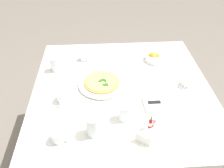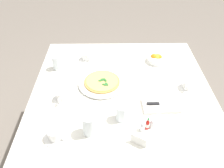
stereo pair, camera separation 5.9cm
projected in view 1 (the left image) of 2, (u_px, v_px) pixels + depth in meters
The scene contains 18 objects.
ground_plane at pixel (120, 152), 2.02m from camera, with size 8.00×8.00×0.00m, color slate.
dining_table at pixel (122, 101), 1.62m from camera, with size 1.20×1.20×0.75m.
pizza_plate at pixel (102, 83), 1.56m from camera, with size 0.32×0.32×0.02m.
pizza at pixel (102, 82), 1.55m from camera, with size 0.24×0.24×0.02m.
coffee_cup_far_right at pixel (85, 57), 1.78m from camera, with size 0.13×0.13×0.06m.
coffee_cup_near_right at pixel (59, 137), 1.19m from camera, with size 0.13×0.13×0.06m.
coffee_cup_far_left at pixel (187, 82), 1.54m from camera, with size 0.13×0.13×0.06m.
coffee_cup_center_back at pixel (63, 98), 1.42m from camera, with size 0.13×0.13×0.06m.
water_glass_left_edge at pixel (55, 65), 1.66m from camera, with size 0.07×0.07×0.10m.
water_glass_right_edge at pixel (124, 113), 1.30m from camera, with size 0.07×0.07×0.10m.
water_glass_near_left at pixel (93, 127), 1.21m from camera, with size 0.07×0.07×0.13m.
napkin_folded at pixel (162, 104), 1.41m from camera, with size 0.23×0.14×0.02m.
dinner_knife at pixel (162, 102), 1.40m from camera, with size 0.20×0.02×0.01m.
citrus_bowl at pixel (155, 57), 1.78m from camera, with size 0.15×0.15×0.06m.
hot_sauce_bottle at pixel (150, 123), 1.26m from camera, with size 0.02×0.02×0.08m.
salt_shaker at pixel (155, 122), 1.27m from camera, with size 0.03×0.03×0.06m.
pepper_shaker at pixel (146, 126), 1.26m from camera, with size 0.03×0.03×0.06m.
menu_card at pixel (143, 140), 1.18m from camera, with size 0.08×0.05×0.06m.
Camera 1 is at (-0.14, -1.16, 1.76)m, focal length 36.50 mm.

